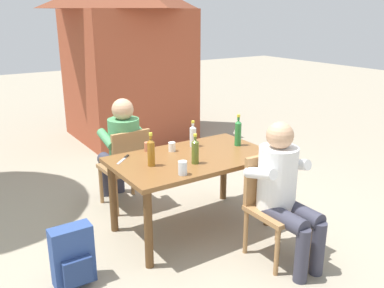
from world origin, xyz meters
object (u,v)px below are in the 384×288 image
bottle_amber (151,152)px  brick_kiosk (128,53)px  person_in_white_shirt (122,146)px  dining_table (192,166)px  bottle_green (238,132)px  bottle_clear (193,135)px  cup_terracotta (148,147)px  cup_white (172,147)px  chair_near_right (273,201)px  cup_glass (183,168)px  table_knife (124,159)px  backpack_by_near_side (73,257)px  person_in_plaid_shirt (284,187)px  chair_far_left (127,164)px  bottle_olive (195,151)px

bottle_amber → brick_kiosk: size_ratio=0.11×
person_in_white_shirt → bottle_amber: person_in_white_shirt is taller
dining_table → bottle_green: bottle_green is taller
dining_table → brick_kiosk: bearing=74.8°
bottle_clear → bottle_amber: bearing=-156.9°
bottle_green → dining_table: bearing=-177.2°
cup_terracotta → cup_white: bearing=-34.5°
chair_near_right → brick_kiosk: brick_kiosk is taller
bottle_amber → bottle_green: 0.99m
person_in_white_shirt → cup_white: person_in_white_shirt is taller
brick_kiosk → bottle_green: bearing=-95.6°
person_in_white_shirt → dining_table: bearing=-68.7°
cup_glass → table_knife: (-0.25, 0.61, -0.05)m
person_in_white_shirt → backpack_by_near_side: (-0.90, -1.08, -0.43)m
person_in_white_shirt → brick_kiosk: bearing=63.0°
dining_table → brick_kiosk: 3.41m
dining_table → table_knife: size_ratio=7.66×
person_in_white_shirt → bottle_amber: size_ratio=3.98×
person_in_white_shirt → bottle_amber: bearing=-96.4°
person_in_white_shirt → table_knife: bearing=-111.7°
person_in_plaid_shirt → chair_far_left: bearing=112.5°
bottle_green → cup_glass: size_ratio=2.73×
cup_glass → cup_white: size_ratio=1.31×
person_in_plaid_shirt → backpack_by_near_side: (-1.56, 0.61, -0.43)m
cup_terracotta → table_knife: cup_terracotta is taller
bottle_green → backpack_by_near_side: bottle_green is taller
bottle_olive → cup_terracotta: bearing=109.8°
cup_white → backpack_by_near_side: (-1.16, -0.46, -0.55)m
dining_table → cup_terracotta: bearing=126.6°
cup_terracotta → table_knife: 0.30m
dining_table → cup_terracotta: (-0.27, 0.36, 0.14)m
bottle_amber → bottle_green: bearing=2.2°
cup_terracotta → dining_table: bearing=-53.4°
dining_table → table_knife: 0.63m
bottle_olive → cup_white: 0.40m
bottle_amber → cup_white: bottle_amber is taller
cup_white → cup_terracotta: bearing=145.5°
person_in_white_shirt → cup_terracotta: 0.50m
chair_near_right → brick_kiosk: (0.54, 3.95, 0.88)m
dining_table → bottle_green: bearing=2.8°
dining_table → chair_far_left: size_ratio=1.68×
person_in_white_shirt → cup_glass: bearing=-89.0°
chair_near_right → person_in_white_shirt: (-0.66, 1.58, 0.17)m
person_in_plaid_shirt → bottle_clear: (-0.16, 1.09, 0.19)m
person_in_white_shirt → person_in_plaid_shirt: same height
cup_glass → cup_white: cup_glass is taller
person_in_white_shirt → chair_far_left: bearing=-88.6°
cup_glass → table_knife: size_ratio=0.61×
bottle_green → table_knife: size_ratio=1.66×
bottle_olive → table_knife: size_ratio=1.41×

